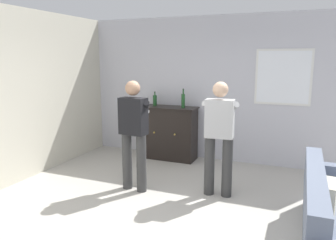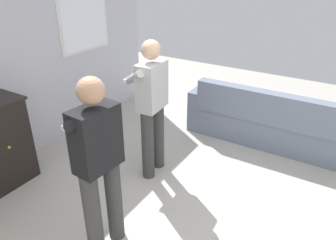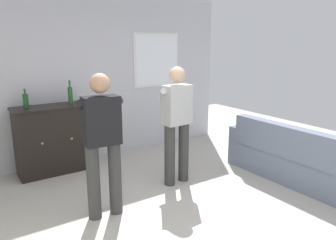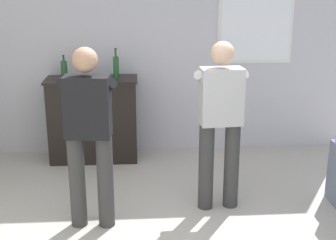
{
  "view_description": "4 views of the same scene",
  "coord_description": "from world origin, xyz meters",
  "px_view_note": "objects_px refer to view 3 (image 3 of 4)",
  "views": [
    {
      "loc": [
        1.6,
        -3.61,
        2.01
      ],
      "look_at": [
        -0.08,
        0.47,
        1.16
      ],
      "focal_mm": 35.0,
      "sensor_mm": 36.0,
      "label": 1
    },
    {
      "loc": [
        -2.35,
        -1.07,
        2.46
      ],
      "look_at": [
        -0.05,
        0.32,
        1.12
      ],
      "focal_mm": 35.0,
      "sensor_mm": 36.0,
      "label": 2
    },
    {
      "loc": [
        -2.06,
        -2.73,
        2.01
      ],
      "look_at": [
        0.03,
        0.37,
        1.11
      ],
      "focal_mm": 35.0,
      "sensor_mm": 36.0,
      "label": 3
    },
    {
      "loc": [
        -0.26,
        -3.37,
        2.24
      ],
      "look_at": [
        -0.01,
        0.4,
        1.08
      ],
      "focal_mm": 50.0,
      "sensor_mm": 36.0,
      "label": 4
    }
  ],
  "objects_px": {
    "couch": "(299,163)",
    "person_standing_right": "(176,120)",
    "bottle_wine_green": "(26,101)",
    "person_standing_left": "(102,139)",
    "bottle_liquor_amber": "(70,95)",
    "sideboard_cabinet": "(53,139)"
  },
  "relations": [
    {
      "from": "bottle_wine_green",
      "to": "person_standing_right",
      "type": "xyz_separation_m",
      "value": [
        1.68,
        -1.45,
        -0.23
      ]
    },
    {
      "from": "couch",
      "to": "bottle_wine_green",
      "type": "bearing_deg",
      "value": 141.19
    },
    {
      "from": "couch",
      "to": "person_standing_right",
      "type": "xyz_separation_m",
      "value": [
        -1.41,
        1.04,
        0.61
      ]
    },
    {
      "from": "sideboard_cabinet",
      "to": "person_standing_left",
      "type": "distance_m",
      "value": 1.73
    },
    {
      "from": "bottle_wine_green",
      "to": "person_standing_left",
      "type": "distance_m",
      "value": 1.81
    },
    {
      "from": "bottle_wine_green",
      "to": "sideboard_cabinet",
      "type": "bearing_deg",
      "value": -10.29
    },
    {
      "from": "sideboard_cabinet",
      "to": "person_standing_right",
      "type": "distance_m",
      "value": 1.98
    },
    {
      "from": "couch",
      "to": "person_standing_right",
      "type": "height_order",
      "value": "person_standing_right"
    },
    {
      "from": "sideboard_cabinet",
      "to": "person_standing_right",
      "type": "height_order",
      "value": "person_standing_right"
    },
    {
      "from": "sideboard_cabinet",
      "to": "bottle_wine_green",
      "type": "xyz_separation_m",
      "value": [
        -0.33,
        0.06,
        0.64
      ]
    },
    {
      "from": "couch",
      "to": "person_standing_left",
      "type": "relative_size",
      "value": 1.42
    },
    {
      "from": "bottle_wine_green",
      "to": "person_standing_right",
      "type": "bearing_deg",
      "value": -40.71
    },
    {
      "from": "bottle_liquor_amber",
      "to": "person_standing_left",
      "type": "bearing_deg",
      "value": -96.41
    },
    {
      "from": "couch",
      "to": "sideboard_cabinet",
      "type": "xyz_separation_m",
      "value": [
        -2.77,
        2.43,
        0.2
      ]
    },
    {
      "from": "bottle_wine_green",
      "to": "person_standing_left",
      "type": "bearing_deg",
      "value": -75.45
    },
    {
      "from": "sideboard_cabinet",
      "to": "bottle_wine_green",
      "type": "relative_size",
      "value": 3.99
    },
    {
      "from": "sideboard_cabinet",
      "to": "bottle_wine_green",
      "type": "height_order",
      "value": "bottle_wine_green"
    },
    {
      "from": "couch",
      "to": "person_standing_left",
      "type": "distance_m",
      "value": 2.82
    },
    {
      "from": "couch",
      "to": "person_standing_right",
      "type": "relative_size",
      "value": 1.42
    },
    {
      "from": "sideboard_cabinet",
      "to": "person_standing_left",
      "type": "relative_size",
      "value": 0.67
    },
    {
      "from": "couch",
      "to": "sideboard_cabinet",
      "type": "relative_size",
      "value": 2.12
    },
    {
      "from": "couch",
      "to": "person_standing_left",
      "type": "height_order",
      "value": "person_standing_left"
    }
  ]
}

